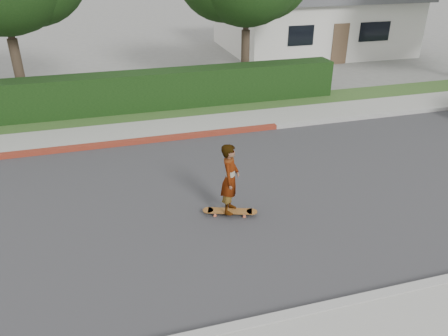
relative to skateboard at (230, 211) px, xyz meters
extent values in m
plane|color=slate|center=(2.11, 0.73, -0.11)|extent=(120.00, 120.00, 0.00)
cube|color=#2D2D30|center=(2.11, 0.73, -0.11)|extent=(60.00, 8.00, 0.01)
cube|color=#9E9E99|center=(2.11, -3.37, -0.04)|extent=(60.00, 0.20, 0.15)
cube|color=gray|center=(2.11, -4.27, -0.05)|extent=(60.00, 1.60, 0.12)
cube|color=#9E9E99|center=(2.11, 4.83, -0.04)|extent=(60.00, 0.20, 0.15)
cube|color=maroon|center=(-2.89, 4.83, -0.03)|extent=(12.00, 0.21, 0.15)
cube|color=gray|center=(2.11, 5.73, -0.05)|extent=(60.00, 1.60, 0.12)
cube|color=#2D4C1E|center=(2.11, 7.33, -0.06)|extent=(60.00, 1.60, 0.10)
cube|color=black|center=(-0.89, 7.93, 0.64)|extent=(15.00, 1.00, 1.50)
cylinder|color=#33261C|center=(-5.39, 9.23, 1.24)|extent=(0.36, 0.36, 2.70)
cylinder|color=#33261C|center=(-5.39, 9.23, 3.26)|extent=(0.24, 0.24, 2.25)
cylinder|color=#33261C|center=(3.61, 9.73, 1.15)|extent=(0.36, 0.36, 2.52)
cylinder|color=#33261C|center=(3.61, 9.73, 3.04)|extent=(0.24, 0.24, 2.10)
cube|color=beige|center=(10.11, 16.73, 1.39)|extent=(10.00, 8.00, 3.00)
cube|color=black|center=(7.61, 12.71, 1.49)|extent=(1.40, 0.06, 1.00)
cube|color=black|center=(11.91, 12.71, 1.49)|extent=(1.80, 0.06, 1.00)
cube|color=brown|center=(9.91, 12.71, 0.94)|extent=(0.90, 0.06, 2.10)
cylinder|color=#D8613B|center=(-0.35, 0.02, -0.07)|extent=(0.08, 0.06, 0.07)
cylinder|color=#D8613B|center=(-0.29, 0.20, -0.07)|extent=(0.08, 0.06, 0.07)
cylinder|color=#D8613B|center=(0.29, -0.20, -0.07)|extent=(0.08, 0.06, 0.07)
cylinder|color=#D8613B|center=(0.35, -0.02, -0.07)|extent=(0.08, 0.06, 0.07)
cube|color=silver|center=(-0.32, 0.11, -0.02)|extent=(0.12, 0.21, 0.03)
cube|color=silver|center=(0.32, -0.11, -0.02)|extent=(0.12, 0.21, 0.03)
cube|color=brown|center=(0.00, 0.00, 0.01)|extent=(1.05, 0.58, 0.02)
cylinder|color=brown|center=(-0.48, 0.17, 0.01)|extent=(0.32, 0.32, 0.02)
cylinder|color=brown|center=(0.48, -0.17, 0.01)|extent=(0.32, 0.32, 0.02)
imported|color=white|center=(0.00, 0.00, 0.86)|extent=(0.64, 0.73, 1.68)
camera|label=1|loc=(-2.52, -8.25, 5.49)|focal=35.00mm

